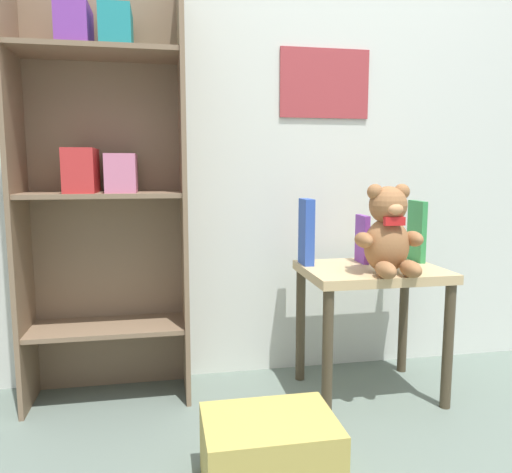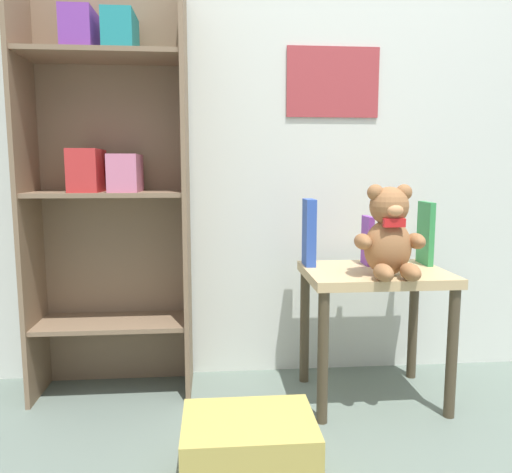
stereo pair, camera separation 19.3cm
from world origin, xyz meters
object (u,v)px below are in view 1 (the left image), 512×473
(bookshelf_side, at_px, (103,174))
(display_table, at_px, (371,289))
(teddy_bear, at_px, (388,233))
(storage_bin, at_px, (270,453))
(book_standing_blue, at_px, (306,232))
(book_standing_green, at_px, (417,231))
(book_standing_purple, at_px, (362,239))

(bookshelf_side, distance_m, display_table, 1.15)
(bookshelf_side, xyz_separation_m, teddy_bear, (1.05, -0.30, -0.22))
(storage_bin, bearing_deg, display_table, 45.03)
(bookshelf_side, xyz_separation_m, storage_bin, (0.50, -0.72, -0.79))
(display_table, xyz_separation_m, teddy_bear, (0.01, -0.11, 0.24))
(book_standing_blue, height_order, book_standing_green, book_standing_blue)
(teddy_bear, bearing_deg, book_standing_purple, 92.94)
(bookshelf_side, xyz_separation_m, book_standing_purple, (1.03, -0.09, -0.27))
(book_standing_blue, relative_size, book_standing_purple, 1.35)
(book_standing_purple, bearing_deg, book_standing_green, -1.04)
(bookshelf_side, height_order, book_standing_purple, bookshelf_side)
(display_table, bearing_deg, storage_bin, -134.97)
(storage_bin, bearing_deg, book_standing_purple, 50.07)
(book_standing_green, bearing_deg, bookshelf_side, 177.42)
(display_table, height_order, book_standing_purple, book_standing_purple)
(book_standing_purple, bearing_deg, book_standing_blue, 179.38)
(book_standing_purple, xyz_separation_m, book_standing_green, (0.24, -0.01, 0.03))
(display_table, bearing_deg, book_standing_purple, 90.00)
(bookshelf_side, bearing_deg, storage_bin, -54.92)
(book_standing_blue, distance_m, book_standing_purple, 0.24)
(book_standing_blue, distance_m, book_standing_green, 0.48)
(display_table, bearing_deg, bookshelf_side, 169.68)
(display_table, height_order, book_standing_blue, book_standing_blue)
(display_table, height_order, teddy_bear, teddy_bear)
(book_standing_blue, xyz_separation_m, book_standing_green, (0.48, -0.01, -0.01))
(bookshelf_side, xyz_separation_m, book_standing_blue, (0.79, -0.08, -0.23))
(bookshelf_side, bearing_deg, book_standing_green, -4.21)
(bookshelf_side, distance_m, book_standing_purple, 1.07)
(book_standing_blue, bearing_deg, book_standing_green, -1.42)
(teddy_bear, bearing_deg, display_table, 95.57)
(book_standing_blue, relative_size, book_standing_green, 1.05)
(book_standing_purple, bearing_deg, bookshelf_side, 176.08)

